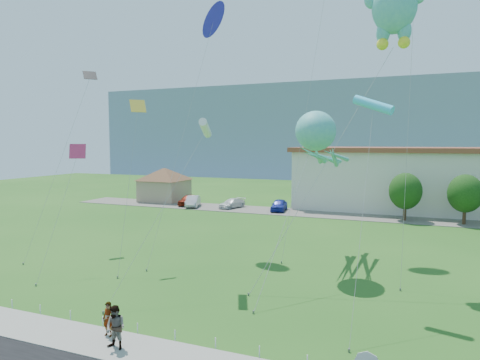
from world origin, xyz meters
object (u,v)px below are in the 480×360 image
object	(u,v)px
parked_car_red	(189,200)
pedestrian_left	(108,319)
parked_car_white	(232,203)
pedestrian_right	(116,327)
pavilion	(164,181)
parked_car_blue	(279,205)
octopus_kite	(319,142)
parked_car_silver	(193,201)

from	to	relation	value
parked_car_red	pedestrian_left	bearing A→B (deg)	-69.90
parked_car_white	pedestrian_left	bearing A→B (deg)	-57.53
pedestrian_right	pavilion	bearing A→B (deg)	122.72
parked_car_blue	octopus_kite	size ratio (longest dim) A/B	0.29
pedestrian_right	parked_car_blue	distance (m)	38.55
pedestrian_left	octopus_kite	world-z (taller)	octopus_kite
parked_car_red	parked_car_blue	bearing A→B (deg)	-3.50
parked_car_red	pavilion	bearing A→B (deg)	150.39
octopus_kite	parked_car_blue	bearing A→B (deg)	113.13
parked_car_white	octopus_kite	xyz separation A→B (m)	(16.27, -22.62, 8.24)
pedestrian_right	parked_car_red	distance (m)	42.10
pedestrian_left	parked_car_blue	world-z (taller)	pedestrian_left
parked_car_red	parked_car_silver	xyz separation A→B (m)	(1.14, -0.92, -0.02)
pavilion	pedestrian_left	bearing A→B (deg)	-61.24
pavilion	parked_car_red	distance (m)	6.67
pedestrian_left	parked_car_red	xyz separation A→B (m)	(-16.41, 37.42, -0.07)
pedestrian_right	parked_car_white	size ratio (longest dim) A/B	0.44
pedestrian_right	parked_car_white	xyz separation A→B (m)	(-10.93, 38.32, -0.36)
pedestrian_right	octopus_kite	size ratio (longest dim) A/B	0.12
pedestrian_left	parked_car_red	size ratio (longest dim) A/B	0.36
pedestrian_left	parked_car_blue	bearing A→B (deg)	100.45
pedestrian_left	parked_car_white	bearing A→B (deg)	110.25
parked_car_silver	parked_car_blue	world-z (taller)	parked_car_blue
pedestrian_left	parked_car_silver	bearing A→B (deg)	118.25
parked_car_silver	parked_car_white	distance (m)	5.52
octopus_kite	parked_car_white	bearing A→B (deg)	125.74
pedestrian_right	parked_car_red	size ratio (longest dim) A/B	0.43
pedestrian_right	octopus_kite	bearing A→B (deg)	74.49
parked_car_silver	pavilion	bearing A→B (deg)	132.18
parked_car_silver	parked_car_blue	bearing A→B (deg)	-14.87
parked_car_silver	octopus_kite	bearing A→B (deg)	-64.27
parked_car_silver	octopus_kite	size ratio (longest dim) A/B	0.29
pedestrian_left	parked_car_silver	distance (m)	39.56
pavilion	parked_car_silver	size ratio (longest dim) A/B	2.07
pedestrian_right	parked_car_blue	xyz separation A→B (m)	(-4.31, 38.30, -0.24)
parked_car_silver	parked_car_blue	size ratio (longest dim) A/B	1.03
parked_car_red	parked_car_white	distance (m)	6.58
parked_car_white	parked_car_blue	distance (m)	6.62
pavilion	pedestrian_left	size ratio (longest dim) A/B	5.87
parked_car_red	parked_car_blue	distance (m)	13.19
parked_car_red	octopus_kite	bearing A→B (deg)	-48.24
pavilion	pedestrian_left	xyz separation A→B (m)	(22.05, -40.18, -2.14)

